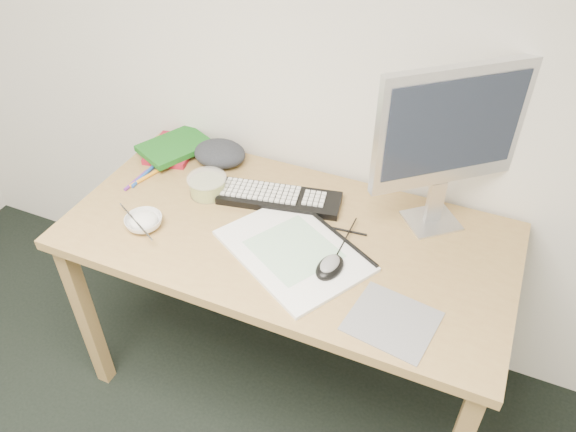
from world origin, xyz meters
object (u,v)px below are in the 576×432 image
object	(u,v)px
monitor	(450,131)
keyboard	(279,198)
desk	(287,251)
rice_bowl	(144,222)
sketchpad	(294,251)

from	to	relation	value
monitor	keyboard	bearing A→B (deg)	150.92
monitor	desk	bearing A→B (deg)	169.59
desk	rice_bowl	bearing A→B (deg)	-159.72
rice_bowl	desk	bearing A→B (deg)	20.28
sketchpad	rice_bowl	xyz separation A→B (m)	(-0.48, -0.08, 0.01)
keyboard	monitor	xyz separation A→B (m)	(0.49, 0.10, 0.32)
keyboard	monitor	distance (m)	0.59
desk	keyboard	xyz separation A→B (m)	(-0.09, 0.13, 0.09)
monitor	rice_bowl	distance (m)	0.97
sketchpad	keyboard	bearing A→B (deg)	153.70
rice_bowl	keyboard	bearing A→B (deg)	40.75
monitor	rice_bowl	xyz separation A→B (m)	(-0.83, -0.39, -0.32)
desk	monitor	distance (m)	0.62
desk	monitor	bearing A→B (deg)	29.91
sketchpad	monitor	xyz separation A→B (m)	(0.35, 0.31, 0.33)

